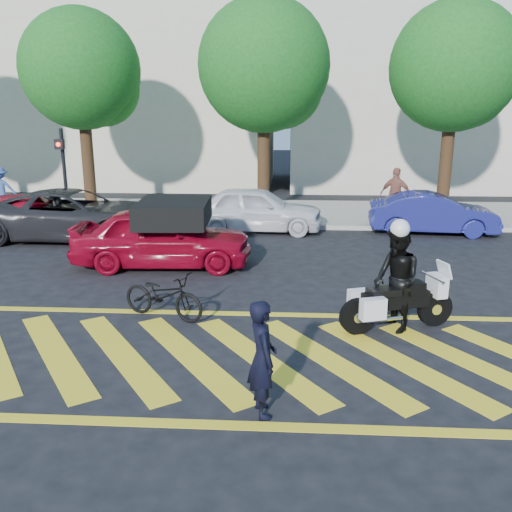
# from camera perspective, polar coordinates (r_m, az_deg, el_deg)

# --- Properties ---
(ground) EXTENTS (90.00, 90.00, 0.00)m
(ground) POSITION_cam_1_polar(r_m,az_deg,el_deg) (8.74, -2.95, -10.62)
(ground) COLOR black
(ground) RESTS_ON ground
(sidewalk) EXTENTS (60.00, 5.00, 0.15)m
(sidewalk) POSITION_cam_1_polar(r_m,az_deg,el_deg) (20.18, 0.77, 4.57)
(sidewalk) COLOR #9E998E
(sidewalk) RESTS_ON ground
(crosswalk) EXTENTS (12.33, 4.00, 0.01)m
(crosswalk) POSITION_cam_1_polar(r_m,az_deg,el_deg) (8.74, -3.21, -10.59)
(crosswalk) COLOR yellow
(crosswalk) RESTS_ON ground
(building_left) EXTENTS (16.00, 8.00, 10.00)m
(building_left) POSITION_cam_1_polar(r_m,az_deg,el_deg) (30.18, -14.40, 17.04)
(building_left) COLOR beige
(building_left) RESTS_ON ground
(building_right) EXTENTS (16.00, 8.00, 11.00)m
(building_right) POSITION_cam_1_polar(r_m,az_deg,el_deg) (29.98, 20.04, 17.60)
(building_right) COLOR beige
(building_right) RESTS_ON ground
(tree_left) EXTENTS (4.20, 4.20, 7.26)m
(tree_left) POSITION_cam_1_polar(r_m,az_deg,el_deg) (21.20, -17.54, 17.77)
(tree_left) COLOR black
(tree_left) RESTS_ON ground
(tree_center) EXTENTS (4.60, 4.60, 7.56)m
(tree_center) POSITION_cam_1_polar(r_m,az_deg,el_deg) (19.93, 1.23, 18.94)
(tree_center) COLOR black
(tree_center) RESTS_ON ground
(tree_right) EXTENTS (4.40, 4.40, 7.41)m
(tree_right) POSITION_cam_1_polar(r_m,az_deg,el_deg) (20.72, 20.44, 17.75)
(tree_right) COLOR black
(tree_right) RESTS_ON ground
(signal_pole) EXTENTS (0.28, 0.43, 3.20)m
(signal_pole) POSITION_cam_1_polar(r_m,az_deg,el_deg) (19.14, -19.61, 8.70)
(signal_pole) COLOR black
(signal_pole) RESTS_ON ground
(officer_bike) EXTENTS (0.52, 0.65, 1.54)m
(officer_bike) POSITION_cam_1_polar(r_m,az_deg,el_deg) (6.93, 0.67, -10.73)
(officer_bike) COLOR black
(officer_bike) RESTS_ON ground
(bicycle) EXTENTS (1.79, 1.18, 0.89)m
(bicycle) POSITION_cam_1_polar(r_m,az_deg,el_deg) (10.27, -9.74, -4.10)
(bicycle) COLOR black
(bicycle) RESTS_ON ground
(police_motorcycle) EXTENTS (2.10, 1.05, 0.95)m
(police_motorcycle) POSITION_cam_1_polar(r_m,az_deg,el_deg) (9.88, 14.51, -4.71)
(police_motorcycle) COLOR black
(police_motorcycle) RESTS_ON ground
(officer_moto) EXTENTS (0.95, 1.07, 1.85)m
(officer_moto) POSITION_cam_1_polar(r_m,az_deg,el_deg) (9.76, 14.56, -2.45)
(officer_moto) COLOR black
(officer_moto) RESTS_ON ground
(red_convertible) EXTENTS (4.47, 1.99, 1.49)m
(red_convertible) POSITION_cam_1_polar(r_m,az_deg,el_deg) (13.58, -9.82, 1.98)
(red_convertible) COLOR maroon
(red_convertible) RESTS_ON ground
(parked_left) EXTENTS (4.66, 2.35, 1.30)m
(parked_left) POSITION_cam_1_polar(r_m,az_deg,el_deg) (17.72, -22.72, 3.78)
(parked_left) COLOR #AE0A20
(parked_left) RESTS_ON ground
(parked_mid_left) EXTENTS (5.42, 2.59, 1.49)m
(parked_mid_left) POSITION_cam_1_polar(r_m,az_deg,el_deg) (17.15, -18.64, 4.15)
(parked_mid_left) COLOR black
(parked_mid_left) RESTS_ON ground
(parked_mid_right) EXTENTS (4.30, 1.89, 1.44)m
(parked_mid_right) POSITION_cam_1_polar(r_m,az_deg,el_deg) (17.32, 0.02, 4.97)
(parked_mid_right) COLOR white
(parked_mid_right) RESTS_ON ground
(parked_right) EXTENTS (4.00, 1.70, 1.28)m
(parked_right) POSITION_cam_1_polar(r_m,az_deg,el_deg) (17.89, 18.12, 4.28)
(parked_right) COLOR navy
(parked_right) RESTS_ON ground
(pedestrian_left) EXTENTS (1.15, 0.85, 1.60)m
(pedestrian_left) POSITION_cam_1_polar(r_m,az_deg,el_deg) (22.38, -25.25, 6.45)
(pedestrian_left) COLOR #375699
(pedestrian_left) RESTS_ON sidewalk
(pedestrian_right) EXTENTS (1.13, 0.86, 1.79)m
(pedestrian_right) POSITION_cam_1_polar(r_m,az_deg,el_deg) (18.76, 14.50, 6.27)
(pedestrian_right) COLOR #9D5B47
(pedestrian_right) RESTS_ON sidewalk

